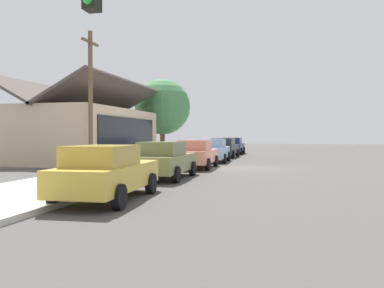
% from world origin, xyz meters
% --- Properties ---
extents(ground_plane, '(120.00, 120.00, 0.00)m').
position_xyz_m(ground_plane, '(0.00, 0.00, 0.00)').
color(ground_plane, '#4C4947').
extents(sidewalk_curb, '(60.00, 4.20, 0.16)m').
position_xyz_m(sidewalk_curb, '(0.00, 5.60, 0.08)').
color(sidewalk_curb, beige).
rests_on(sidewalk_curb, ground).
extents(car_mustard, '(4.64, 2.10, 1.59)m').
position_xyz_m(car_mustard, '(-12.07, 2.83, 0.81)').
color(car_mustard, gold).
rests_on(car_mustard, ground).
extents(car_olive, '(4.56, 1.96, 1.59)m').
position_xyz_m(car_olive, '(-6.28, 2.87, 0.81)').
color(car_olive, olive).
rests_on(car_olive, ground).
extents(car_coral, '(4.48, 1.99, 1.59)m').
position_xyz_m(car_coral, '(-0.85, 2.68, 0.81)').
color(car_coral, '#EA8C75').
rests_on(car_coral, ground).
extents(car_skyblue, '(4.41, 2.22, 1.59)m').
position_xyz_m(car_skyblue, '(4.38, 2.70, 0.81)').
color(car_skyblue, '#8CB7E0').
rests_on(car_skyblue, ground).
extents(car_charcoal, '(4.74, 2.07, 1.59)m').
position_xyz_m(car_charcoal, '(10.17, 2.77, 0.82)').
color(car_charcoal, '#2D3035').
rests_on(car_charcoal, ground).
extents(car_navy, '(4.43, 2.05, 1.59)m').
position_xyz_m(car_navy, '(15.95, 2.80, 0.81)').
color(car_navy, navy).
rests_on(car_navy, ground).
extents(storefront_building, '(12.77, 7.29, 5.67)m').
position_xyz_m(storefront_building, '(3.64, 11.98, 1.99)').
color(storefront_building, '#CCB293').
rests_on(storefront_building, ground).
extents(shade_tree, '(5.05, 5.05, 6.95)m').
position_xyz_m(shade_tree, '(12.44, 8.79, 4.41)').
color(shade_tree, brown).
rests_on(shade_tree, ground).
extents(traffic_light_main, '(0.37, 2.79, 5.20)m').
position_xyz_m(traffic_light_main, '(-16.53, 2.54, 3.49)').
color(traffic_light_main, '#383833').
rests_on(traffic_light_main, ground).
extents(utility_pole_wooden, '(1.80, 0.24, 7.50)m').
position_xyz_m(utility_pole_wooden, '(-2.60, 8.20, 3.93)').
color(utility_pole_wooden, brown).
rests_on(utility_pole_wooden, ground).
extents(fire_hydrant_red, '(0.22, 0.22, 0.71)m').
position_xyz_m(fire_hydrant_red, '(-9.00, 4.20, 0.50)').
color(fire_hydrant_red, red).
rests_on(fire_hydrant_red, sidewalk_curb).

